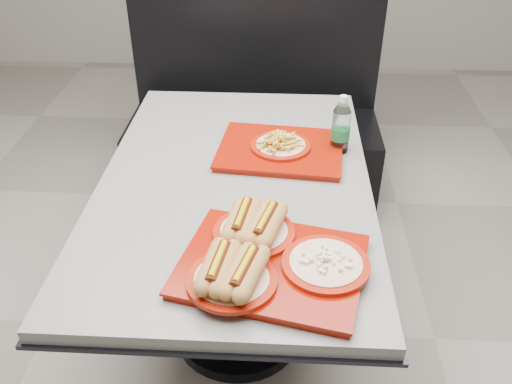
# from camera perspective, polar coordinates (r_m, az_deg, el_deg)

# --- Properties ---
(ground) EXTENTS (6.00, 6.00, 0.00)m
(ground) POSITION_cam_1_polar(r_m,az_deg,el_deg) (2.31, -1.81, -14.35)
(ground) COLOR gray
(ground) RESTS_ON ground
(diner_table) EXTENTS (0.92, 1.42, 0.75)m
(diner_table) POSITION_cam_1_polar(r_m,az_deg,el_deg) (1.92, -2.11, -2.65)
(diner_table) COLOR black
(diner_table) RESTS_ON ground
(booth_bench) EXTENTS (1.30, 0.57, 1.35)m
(booth_bench) POSITION_cam_1_polar(r_m,az_deg,el_deg) (2.94, -0.20, 7.23)
(booth_bench) COLOR black
(booth_bench) RESTS_ON ground
(tray_near) EXTENTS (0.55, 0.47, 0.10)m
(tray_near) POSITION_cam_1_polar(r_m,az_deg,el_deg) (1.44, 0.90, -6.85)
(tray_near) COLOR maroon
(tray_near) RESTS_ON diner_table
(tray_far) EXTENTS (0.47, 0.39, 0.09)m
(tray_far) POSITION_cam_1_polar(r_m,az_deg,el_deg) (1.95, 2.60, 4.73)
(tray_far) COLOR maroon
(tray_far) RESTS_ON diner_table
(water_bottle) EXTENTS (0.07, 0.07, 0.21)m
(water_bottle) POSITION_cam_1_polar(r_m,az_deg,el_deg) (1.96, 8.92, 6.71)
(water_bottle) COLOR silver
(water_bottle) RESTS_ON diner_table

